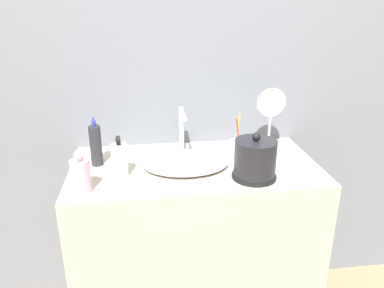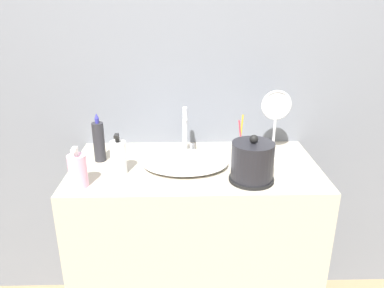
{
  "view_description": "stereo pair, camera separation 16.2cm",
  "coord_description": "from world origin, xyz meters",
  "views": [
    {
      "loc": [
        -0.21,
        -1.22,
        1.59
      ],
      "look_at": [
        -0.01,
        0.28,
        1.01
      ],
      "focal_mm": 35.0,
      "sensor_mm": 36.0,
      "label": 1
    },
    {
      "loc": [
        -0.05,
        -1.23,
        1.59
      ],
      "look_at": [
        -0.01,
        0.28,
        1.01
      ],
      "focal_mm": 35.0,
      "sensor_mm": 36.0,
      "label": 2
    }
  ],
  "objects": [
    {
      "name": "lotion_bottle",
      "position": [
        -0.32,
        0.21,
        0.98
      ],
      "size": [
        0.07,
        0.07,
        0.18
      ],
      "color": "white",
      "rests_on": "vanity_counter"
    },
    {
      "name": "wall_back",
      "position": [
        0.0,
        0.58,
        1.3
      ],
      "size": [
        6.0,
        0.04,
        2.6
      ],
      "color": "slate",
      "rests_on": "ground_plane"
    },
    {
      "name": "vanity_counter",
      "position": [
        0.0,
        0.28,
        0.45
      ],
      "size": [
        1.09,
        0.56,
        0.91
      ],
      "color": "#B7AD99",
      "rests_on": "ground_plane"
    },
    {
      "name": "vanity_mirror",
      "position": [
        0.37,
        0.39,
        1.09
      ],
      "size": [
        0.14,
        0.09,
        0.31
      ],
      "color": "silver",
      "rests_on": "vanity_counter"
    },
    {
      "name": "mouthwash_bottle",
      "position": [
        -0.43,
        0.34,
        1.0
      ],
      "size": [
        0.05,
        0.05,
        0.22
      ],
      "color": "#28282D",
      "rests_on": "vanity_counter"
    },
    {
      "name": "faucet",
      "position": [
        -0.04,
        0.42,
        1.03
      ],
      "size": [
        0.06,
        0.17,
        0.22
      ],
      "color": "silver",
      "rests_on": "vanity_counter"
    },
    {
      "name": "electric_kettle",
      "position": [
        0.22,
        0.12,
        0.98
      ],
      "size": [
        0.18,
        0.18,
        0.2
      ],
      "color": "black",
      "rests_on": "vanity_counter"
    },
    {
      "name": "shampoo_bottle",
      "position": [
        -0.46,
        0.09,
        0.97
      ],
      "size": [
        0.07,
        0.07,
        0.17
      ],
      "color": "#EAA8C6",
      "rests_on": "vanity_counter"
    },
    {
      "name": "sink_basin",
      "position": [
        -0.04,
        0.27,
        0.93
      ],
      "size": [
        0.38,
        0.29,
        0.04
      ],
      "color": "white",
      "rests_on": "vanity_counter"
    },
    {
      "name": "toothbrush_cup",
      "position": [
        0.22,
        0.36,
        0.95
      ],
      "size": [
        0.08,
        0.08,
        0.2
      ],
      "color": "silver",
      "rests_on": "vanity_counter"
    }
  ]
}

